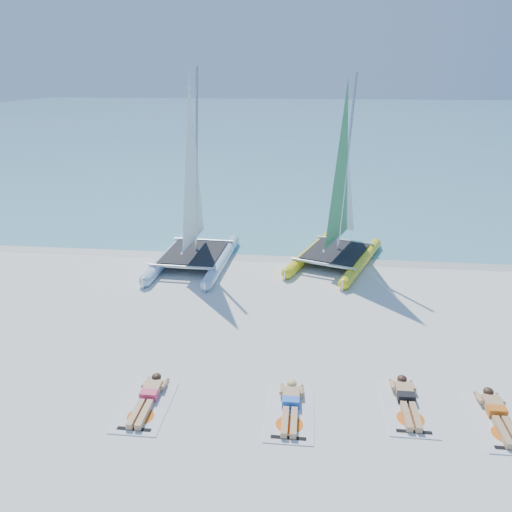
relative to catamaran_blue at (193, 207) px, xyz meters
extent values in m
plane|color=silver|center=(3.50, -4.45, -2.13)|extent=(140.00, 140.00, 0.00)
cube|color=#79C3CA|center=(3.50, 58.55, -2.13)|extent=(140.00, 115.00, 0.01)
cube|color=beige|center=(3.50, 1.05, -2.13)|extent=(140.00, 1.40, 0.01)
cylinder|color=#A1B8D4|center=(-1.05, -0.06, -1.92)|extent=(0.63, 4.71, 0.41)
cone|color=#A1B8D4|center=(-0.93, 2.52, -1.92)|extent=(0.42, 0.62, 0.39)
cylinder|color=#A1B8D4|center=(1.04, -0.16, -1.92)|extent=(0.63, 4.71, 0.41)
cone|color=#A1B8D4|center=(1.16, 2.43, -1.92)|extent=(0.42, 0.62, 0.39)
cube|color=black|center=(0.00, -0.11, -1.68)|extent=(2.14, 2.67, 0.03)
cylinder|color=silver|center=(0.03, 0.73, 1.54)|extent=(0.16, 1.24, 6.46)
cylinder|color=yellow|center=(4.25, 0.95, -1.93)|extent=(1.90, 4.43, 0.40)
cone|color=yellow|center=(5.09, 3.32, -1.93)|extent=(0.56, 0.68, 0.38)
cylinder|color=yellow|center=(6.17, 0.27, -1.93)|extent=(1.90, 4.43, 0.40)
cone|color=yellow|center=(7.01, 2.64, -1.93)|extent=(0.56, 0.68, 0.38)
cube|color=black|center=(5.21, 0.61, -1.70)|extent=(2.69, 3.02, 0.03)
cylinder|color=silver|center=(5.48, 1.38, 1.44)|extent=(0.49, 1.16, 6.28)
cube|color=silver|center=(0.84, -8.52, -2.12)|extent=(1.00, 1.85, 0.02)
cube|color=tan|center=(0.84, -8.09, -2.01)|extent=(0.36, 0.55, 0.17)
cube|color=#E3355E|center=(0.84, -8.29, -2.01)|extent=(0.37, 0.22, 0.17)
cube|color=tan|center=(0.84, -8.89, -2.05)|extent=(0.31, 0.85, 0.13)
sphere|color=tan|center=(0.84, -7.72, -1.97)|extent=(0.21, 0.21, 0.21)
ellipsoid|color=#362013|center=(0.84, -7.71, -1.93)|extent=(0.22, 0.24, 0.15)
cube|color=silver|center=(3.93, -8.43, -2.12)|extent=(1.00, 1.85, 0.02)
cube|color=tan|center=(3.93, -8.00, -2.01)|extent=(0.36, 0.55, 0.17)
cube|color=blue|center=(3.93, -8.20, -2.01)|extent=(0.37, 0.22, 0.17)
cube|color=tan|center=(3.93, -8.80, -2.05)|extent=(0.31, 0.85, 0.13)
sphere|color=tan|center=(3.93, -7.63, -1.97)|extent=(0.21, 0.21, 0.21)
ellipsoid|color=#DFC269|center=(3.93, -7.62, -1.93)|extent=(0.22, 0.24, 0.15)
cube|color=silver|center=(6.41, -7.99, -2.12)|extent=(1.00, 1.85, 0.02)
cube|color=tan|center=(6.41, -7.56, -2.01)|extent=(0.36, 0.55, 0.17)
cube|color=black|center=(6.41, -7.76, -2.01)|extent=(0.37, 0.22, 0.17)
cube|color=tan|center=(6.41, -8.36, -2.05)|extent=(0.31, 0.85, 0.13)
sphere|color=tan|center=(6.41, -7.19, -1.97)|extent=(0.21, 0.21, 0.21)
ellipsoid|color=#362013|center=(6.41, -7.18, -1.93)|extent=(0.22, 0.24, 0.15)
cube|color=silver|center=(8.20, -8.27, -2.12)|extent=(1.00, 1.85, 0.02)
cube|color=tan|center=(8.20, -7.84, -2.01)|extent=(0.36, 0.55, 0.17)
cube|color=orange|center=(8.20, -8.04, -2.01)|extent=(0.37, 0.22, 0.17)
cube|color=tan|center=(8.20, -8.64, -2.05)|extent=(0.31, 0.85, 0.13)
sphere|color=tan|center=(8.20, -7.47, -1.97)|extent=(0.21, 0.21, 0.21)
ellipsoid|color=#362013|center=(8.20, -7.46, -1.93)|extent=(0.22, 0.24, 0.15)
camera|label=1|loc=(4.16, -17.09, 4.62)|focal=35.00mm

